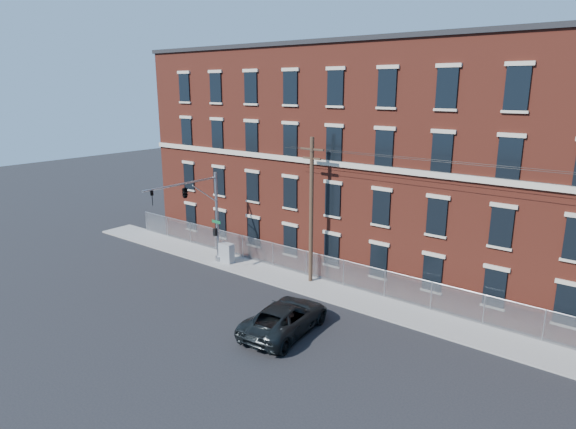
% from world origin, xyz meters
% --- Properties ---
extents(ground, '(140.00, 140.00, 0.00)m').
position_xyz_m(ground, '(0.00, 0.00, 0.00)').
color(ground, black).
rests_on(ground, ground).
extents(sidewalk, '(65.00, 3.00, 0.12)m').
position_xyz_m(sidewalk, '(12.00, 5.00, 0.06)').
color(sidewalk, '#989690').
rests_on(sidewalk, ground).
extents(mill_building, '(55.30, 14.32, 16.30)m').
position_xyz_m(mill_building, '(12.00, 13.93, 8.15)').
color(mill_building, maroon).
rests_on(mill_building, ground).
extents(chain_link_fence, '(59.06, 0.06, 1.85)m').
position_xyz_m(chain_link_fence, '(12.00, 6.30, 1.06)').
color(chain_link_fence, '#A5A8AD').
rests_on(chain_link_fence, ground).
extents(traffic_signal_mast, '(0.90, 6.75, 7.00)m').
position_xyz_m(traffic_signal_mast, '(-6.00, 2.18, 5.39)').
color(traffic_signal_mast, '#9EA0A5').
rests_on(traffic_signal_mast, ground).
extents(utility_pole_near, '(1.80, 0.28, 10.00)m').
position_xyz_m(utility_pole_near, '(2.00, 5.60, 5.34)').
color(utility_pole_near, '#453122').
rests_on(utility_pole_near, ground).
extents(pickup_truck, '(3.45, 6.40, 1.71)m').
position_xyz_m(pickup_truck, '(5.05, -1.13, 0.85)').
color(pickup_truck, black).
rests_on(pickup_truck, ground).
extents(utility_cabinet, '(1.20, 0.61, 1.49)m').
position_xyz_m(utility_cabinet, '(-5.33, 4.72, 0.87)').
color(utility_cabinet, '#919497').
rests_on(utility_cabinet, sidewalk).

